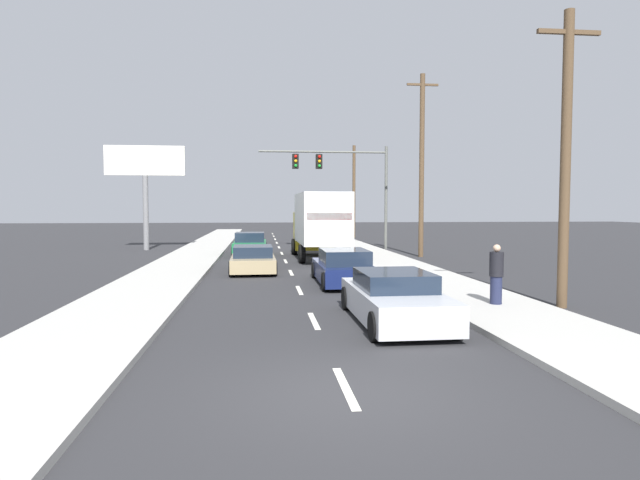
{
  "coord_description": "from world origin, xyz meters",
  "views": [
    {
      "loc": [
        -1.3,
        -7.88,
        2.8
      ],
      "look_at": [
        0.9,
        12.04,
        1.6
      ],
      "focal_mm": 30.39,
      "sensor_mm": 36.0,
      "label": 1
    }
  ],
  "objects_px": {
    "car_tan": "(253,259)",
    "car_navy": "(343,268)",
    "traffic_signal_mast": "(334,171)",
    "utility_pole_near": "(566,156)",
    "utility_pole_far": "(354,190)",
    "utility_pole_mid": "(422,164)",
    "car_green": "(250,245)",
    "car_silver": "(395,299)",
    "box_truck": "(320,222)",
    "pedestrian_near_corner": "(496,274)",
    "roadside_billboard": "(145,173)"
  },
  "relations": [
    {
      "from": "car_tan",
      "to": "car_navy",
      "type": "bearing_deg",
      "value": -51.68
    },
    {
      "from": "traffic_signal_mast",
      "to": "utility_pole_near",
      "type": "xyz_separation_m",
      "value": [
        3.45,
        -21.8,
        -1.04
      ]
    },
    {
      "from": "utility_pole_far",
      "to": "utility_pole_mid",
      "type": "bearing_deg",
      "value": -88.81
    },
    {
      "from": "car_green",
      "to": "car_silver",
      "type": "height_order",
      "value": "car_green"
    },
    {
      "from": "box_truck",
      "to": "pedestrian_near_corner",
      "type": "relative_size",
      "value": 4.7
    },
    {
      "from": "car_tan",
      "to": "pedestrian_near_corner",
      "type": "bearing_deg",
      "value": -54.41
    },
    {
      "from": "utility_pole_mid",
      "to": "car_tan",
      "type": "bearing_deg",
      "value": -146.48
    },
    {
      "from": "traffic_signal_mast",
      "to": "utility_pole_mid",
      "type": "relative_size",
      "value": 0.84
    },
    {
      "from": "box_truck",
      "to": "utility_pole_mid",
      "type": "relative_size",
      "value": 0.75
    },
    {
      "from": "utility_pole_far",
      "to": "car_tan",
      "type": "bearing_deg",
      "value": -109.03
    },
    {
      "from": "roadside_billboard",
      "to": "traffic_signal_mast",
      "type": "bearing_deg",
      "value": -4.15
    },
    {
      "from": "traffic_signal_mast",
      "to": "car_tan",
      "type": "bearing_deg",
      "value": -113.2
    },
    {
      "from": "car_tan",
      "to": "box_truck",
      "type": "relative_size",
      "value": 0.58
    },
    {
      "from": "car_navy",
      "to": "car_silver",
      "type": "bearing_deg",
      "value": -88.01
    },
    {
      "from": "traffic_signal_mast",
      "to": "roadside_billboard",
      "type": "relative_size",
      "value": 1.26
    },
    {
      "from": "utility_pole_mid",
      "to": "utility_pole_near",
      "type": "bearing_deg",
      "value": -92.59
    },
    {
      "from": "box_truck",
      "to": "traffic_signal_mast",
      "type": "height_order",
      "value": "traffic_signal_mast"
    },
    {
      "from": "car_green",
      "to": "traffic_signal_mast",
      "type": "relative_size",
      "value": 0.51
    },
    {
      "from": "car_silver",
      "to": "utility_pole_mid",
      "type": "relative_size",
      "value": 0.46
    },
    {
      "from": "box_truck",
      "to": "pedestrian_near_corner",
      "type": "bearing_deg",
      "value": -77.54
    },
    {
      "from": "traffic_signal_mast",
      "to": "roadside_billboard",
      "type": "bearing_deg",
      "value": 175.85
    },
    {
      "from": "box_truck",
      "to": "car_silver",
      "type": "distance_m",
      "value": 16.32
    },
    {
      "from": "car_tan",
      "to": "car_silver",
      "type": "height_order",
      "value": "car_silver"
    },
    {
      "from": "car_silver",
      "to": "utility_pole_near",
      "type": "xyz_separation_m",
      "value": [
        5.15,
        1.42,
        3.64
      ]
    },
    {
      "from": "car_tan",
      "to": "pedestrian_near_corner",
      "type": "distance_m",
      "value": 11.68
    },
    {
      "from": "car_tan",
      "to": "box_truck",
      "type": "bearing_deg",
      "value": 56.49
    },
    {
      "from": "car_tan",
      "to": "box_truck",
      "type": "distance_m",
      "value": 6.55
    },
    {
      "from": "car_silver",
      "to": "car_green",
      "type": "bearing_deg",
      "value": 101.32
    },
    {
      "from": "car_tan",
      "to": "utility_pole_near",
      "type": "xyz_separation_m",
      "value": [
        8.71,
        -9.52,
        3.68
      ]
    },
    {
      "from": "car_green",
      "to": "roadside_billboard",
      "type": "xyz_separation_m",
      "value": [
        -6.92,
        4.9,
        4.48
      ]
    },
    {
      "from": "car_tan",
      "to": "utility_pole_mid",
      "type": "bearing_deg",
      "value": 33.52
    },
    {
      "from": "utility_pole_far",
      "to": "car_green",
      "type": "bearing_deg",
      "value": -117.52
    },
    {
      "from": "car_tan",
      "to": "utility_pole_mid",
      "type": "distance_m",
      "value": 12.26
    },
    {
      "from": "traffic_signal_mast",
      "to": "pedestrian_near_corner",
      "type": "xyz_separation_m",
      "value": [
        1.53,
        -21.78,
        -4.3
      ]
    },
    {
      "from": "traffic_signal_mast",
      "to": "utility_pole_near",
      "type": "relative_size",
      "value": 1.06
    },
    {
      "from": "car_navy",
      "to": "roadside_billboard",
      "type": "xyz_separation_m",
      "value": [
        -10.54,
        17.41,
        4.48
      ]
    },
    {
      "from": "utility_pole_mid",
      "to": "pedestrian_near_corner",
      "type": "xyz_separation_m",
      "value": [
        -2.63,
        -15.74,
        -4.32
      ]
    },
    {
      "from": "car_navy",
      "to": "roadside_billboard",
      "type": "bearing_deg",
      "value": 121.18
    },
    {
      "from": "traffic_signal_mast",
      "to": "pedestrian_near_corner",
      "type": "relative_size",
      "value": 5.25
    },
    {
      "from": "utility_pole_near",
      "to": "utility_pole_far",
      "type": "xyz_separation_m",
      "value": [
        0.3,
        35.64,
        0.2
      ]
    },
    {
      "from": "car_tan",
      "to": "pedestrian_near_corner",
      "type": "relative_size",
      "value": 2.7
    },
    {
      "from": "box_truck",
      "to": "utility_pole_near",
      "type": "distance_m",
      "value": 15.87
    },
    {
      "from": "car_navy",
      "to": "traffic_signal_mast",
      "type": "height_order",
      "value": "traffic_signal_mast"
    },
    {
      "from": "pedestrian_near_corner",
      "to": "utility_pole_far",
      "type": "bearing_deg",
      "value": 86.44
    },
    {
      "from": "box_truck",
      "to": "car_navy",
      "type": "relative_size",
      "value": 1.7
    },
    {
      "from": "roadside_billboard",
      "to": "pedestrian_near_corner",
      "type": "relative_size",
      "value": 4.17
    },
    {
      "from": "car_green",
      "to": "car_navy",
      "type": "distance_m",
      "value": 13.02
    },
    {
      "from": "car_navy",
      "to": "utility_pole_near",
      "type": "distance_m",
      "value": 8.37
    },
    {
      "from": "box_truck",
      "to": "roadside_billboard",
      "type": "xyz_separation_m",
      "value": [
        -10.72,
        7.87,
        3.03
      ]
    },
    {
      "from": "car_silver",
      "to": "traffic_signal_mast",
      "type": "bearing_deg",
      "value": 85.82
    }
  ]
}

